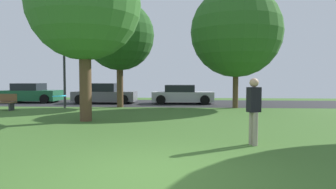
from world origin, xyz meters
The scene contains 12 objects.
ground_plane centered at (0.00, 0.00, 0.00)m, with size 44.00×44.00×0.00m, color #3D6628.
road_strip centered at (0.00, 16.00, 0.00)m, with size 44.00×6.40×0.01m, color #28282B.
birch_tree_lone centered at (3.49, 12.85, 4.49)m, with size 5.34×5.34×7.17m.
oak_tree_right centered at (-3.51, 6.78, 4.75)m, with size 4.58×4.58×7.06m.
oak_tree_center centered at (-3.46, 12.87, 4.32)m, with size 4.19×4.19×6.43m.
person_catcher centered at (2.39, 2.65, 0.98)m, with size 0.38×0.33×1.75m.
frisbee_disc centered at (-2.00, 0.78, 1.38)m, with size 0.38×0.38×0.05m.
parked_car_green centered at (-10.79, 16.08, 0.65)m, with size 4.03×2.08×1.40m.
parked_car_grey centered at (-5.26, 15.79, 0.64)m, with size 4.37×2.01×1.41m.
parked_car_silver centered at (0.29, 15.77, 0.61)m, with size 4.20×2.02×1.31m.
park_bench centered at (-9.52, 10.56, 0.46)m, with size 1.60×0.45×0.90m.
street_lamp_post centered at (-6.64, 12.20, 2.25)m, with size 0.14×0.14×4.50m, color #2D2D33.
Camera 1 is at (0.67, -5.35, 1.74)m, focal length 32.40 mm.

